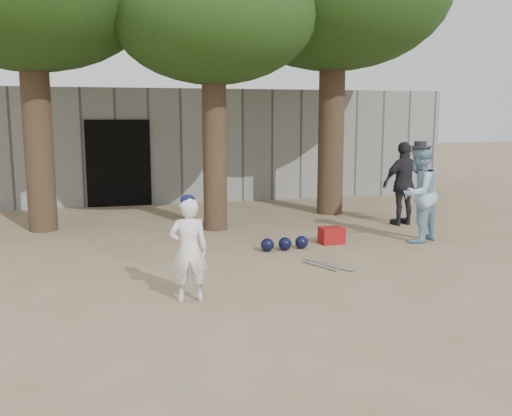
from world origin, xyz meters
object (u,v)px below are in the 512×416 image
object	(u,v)px
boy_player	(189,250)
spectator_blue	(418,194)
red_bag	(331,235)
spectator_dark	(404,184)

from	to	relation	value
boy_player	spectator_blue	distance (m)	5.12
red_bag	spectator_blue	bearing A→B (deg)	-9.11
spectator_blue	red_bag	bearing A→B (deg)	-39.92
spectator_blue	spectator_dark	xyz separation A→B (m)	(0.58, 1.54, -0.01)
boy_player	spectator_dark	distance (m)	6.43
spectator_blue	spectator_dark	size ratio (longest dim) A/B	1.01
spectator_dark	boy_player	bearing A→B (deg)	28.74
boy_player	red_bag	bearing A→B (deg)	-133.48
spectator_blue	red_bag	size ratio (longest dim) A/B	4.25
boy_player	spectator_blue	world-z (taller)	spectator_blue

